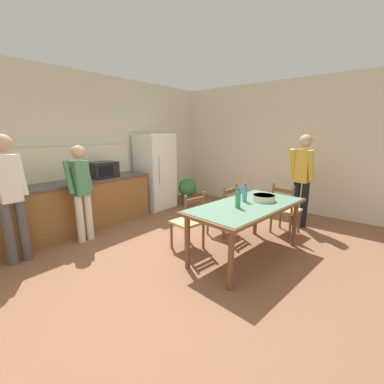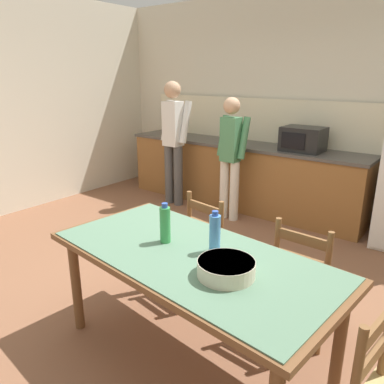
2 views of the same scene
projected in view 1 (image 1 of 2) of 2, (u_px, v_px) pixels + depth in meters
The scene contains 18 objects.
ground_plane at pixel (190, 254), 3.83m from camera, with size 8.32×8.32×0.00m, color brown.
wall_back at pixel (88, 149), 5.14m from camera, with size 6.52×0.12×2.90m, color beige.
wall_right at pixel (279, 147), 5.96m from camera, with size 0.12×5.20×2.90m, color beige.
kitchen_counter at pixel (58, 210), 4.43m from camera, with size 3.55×0.66×0.92m.
counter_splashback at pixel (45, 165), 4.45m from camera, with size 3.51×0.03×0.60m, color beige.
refrigerator at pixel (155, 172), 6.01m from camera, with size 0.75×0.73×1.74m.
microwave at pixel (103, 170), 4.96m from camera, with size 0.50×0.39×0.30m.
dining_table at pixel (247, 210), 3.62m from camera, with size 1.95×1.08×0.78m.
bottle_near_centre at pixel (238, 199), 3.41m from camera, with size 0.07×0.07×0.27m.
bottle_off_centre at pixel (245, 193), 3.71m from camera, with size 0.07×0.07×0.27m.
serving_bowl at pixel (264, 198), 3.77m from camera, with size 0.32×0.32×0.09m.
chair_side_far_left at pixel (189, 222), 3.90m from camera, with size 0.47×0.46×0.91m.
chair_side_far_right at pixel (224, 210), 4.48m from camera, with size 0.44×0.42×0.91m.
chair_head_end at pixel (285, 210), 4.52m from camera, with size 0.45×0.47×0.91m.
person_at_sink at pixel (10, 193), 3.39m from camera, with size 0.44×0.30×1.75m.
person_at_counter at pixel (81, 189), 4.13m from camera, with size 0.40×0.27×1.58m.
person_by_table at pixel (302, 176), 4.77m from camera, with size 0.34×0.47×1.73m.
potted_plant at pixel (187, 190), 6.35m from camera, with size 0.44×0.44×0.67m.
Camera 1 is at (-2.71, -2.25, 1.77)m, focal length 24.00 mm.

